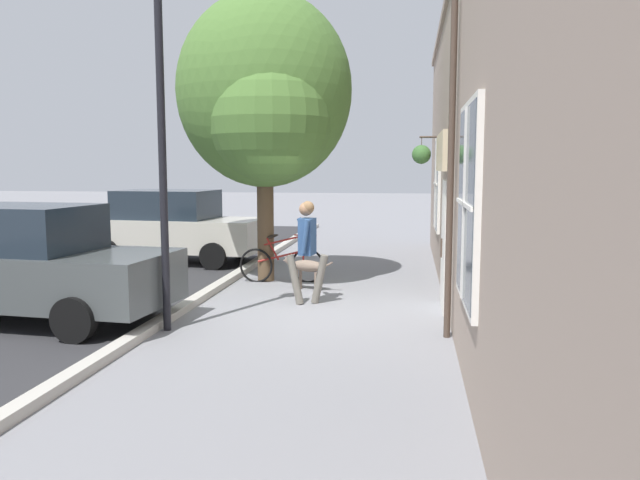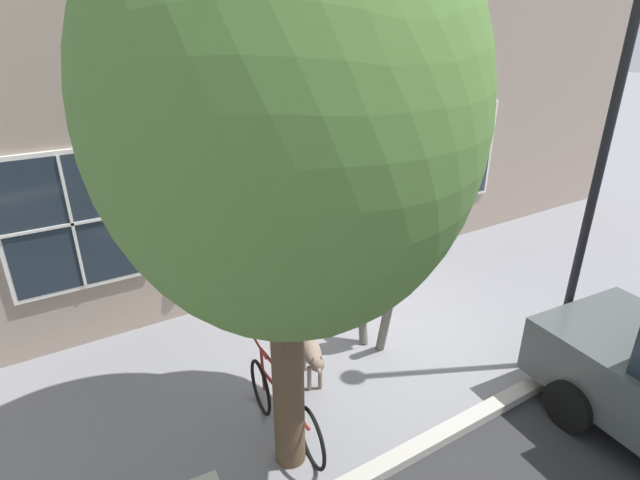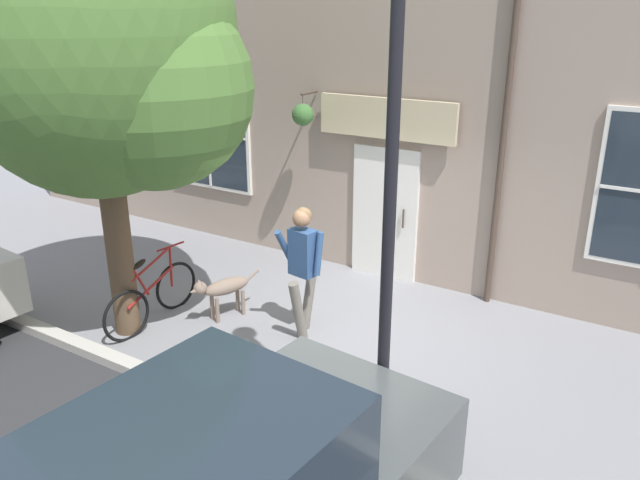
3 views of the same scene
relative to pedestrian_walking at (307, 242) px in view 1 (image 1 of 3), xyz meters
name	(u,v)px [view 1 (image 1 of 3)]	position (x,y,z in m)	size (l,w,h in m)	color
ground_plane	(309,310)	(-0.11, 0.49, -1.06)	(90.00, 90.00, 0.00)	gray
storefront_facade	(461,143)	(-2.45, 0.47, 1.61)	(0.95, 18.00, 5.36)	gray
pedestrian_walking	(307,242)	(0.00, 0.00, 0.00)	(0.73, 0.60, 1.75)	#6B665B
dog_on_leash	(305,266)	(0.23, -1.17, -0.61)	(1.04, 0.47, 0.67)	#7F6B5B
street_tree_by_curb	(266,98)	(1.13, -1.89, 2.60)	(3.48, 3.36, 5.73)	brown
leaning_bicycle	(282,263)	(0.83, -1.92, -0.68)	(1.74, 0.25, 1.01)	black
parked_car_nearest_curb	(173,226)	(3.98, -4.14, -0.18)	(4.43, 2.21, 1.75)	beige
parked_car_mid_block	(25,263)	(3.97, 1.78, -0.18)	(4.43, 2.21, 1.75)	#474C4C
street_lamp	(160,86)	(1.69, 1.98, 2.35)	(0.32, 0.32, 5.28)	black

